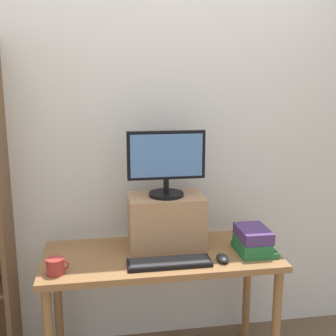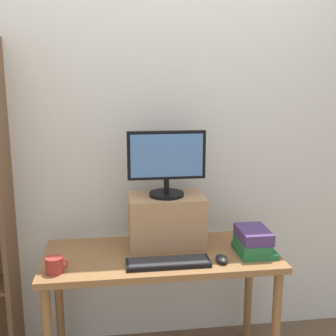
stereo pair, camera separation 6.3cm
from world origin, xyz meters
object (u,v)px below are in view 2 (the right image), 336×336
at_px(riser_box, 167,221).
at_px(keyboard, 168,263).
at_px(computer_mouse, 222,259).
at_px(book_stack, 253,241).
at_px(computer_monitor, 167,161).
at_px(coffee_mug, 55,265).
at_px(desk, 161,268).

height_order(riser_box, keyboard, riser_box).
height_order(computer_mouse, book_stack, book_stack).
bearing_deg(computer_monitor, coffee_mug, -155.72).
bearing_deg(book_stack, computer_mouse, -155.53).
xyz_separation_m(desk, book_stack, (0.52, -0.07, 0.16)).
distance_m(desk, riser_box, 0.27).
height_order(riser_box, book_stack, riser_box).
relative_size(computer_monitor, keyboard, 1.00).
distance_m(computer_mouse, coffee_mug, 0.87).
height_order(desk, riser_box, riser_box).
height_order(computer_monitor, book_stack, computer_monitor).
bearing_deg(coffee_mug, computer_monitor, 24.28).
relative_size(desk, keyboard, 2.95).
distance_m(riser_box, computer_mouse, 0.40).
bearing_deg(computer_mouse, keyboard, 179.20).
relative_size(riser_box, computer_monitor, 0.98).
bearing_deg(computer_monitor, keyboard, -95.62).
relative_size(desk, computer_mouse, 12.65).
height_order(computer_mouse, coffee_mug, coffee_mug).
distance_m(computer_monitor, computer_mouse, 0.62).
bearing_deg(keyboard, coffee_mug, -178.76).
bearing_deg(coffee_mug, book_stack, 5.45).
relative_size(computer_mouse, coffee_mug, 0.89).
height_order(desk, computer_monitor, computer_monitor).
height_order(riser_box, coffee_mug, riser_box).
distance_m(desk, coffee_mug, 0.60).
bearing_deg(desk, riser_box, 66.22).
xyz_separation_m(keyboard, book_stack, (0.50, 0.09, 0.06)).
bearing_deg(computer_monitor, computer_mouse, -45.21).
relative_size(riser_box, coffee_mug, 3.75).
bearing_deg(computer_monitor, riser_box, 90.00).
distance_m(desk, book_stack, 0.55).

